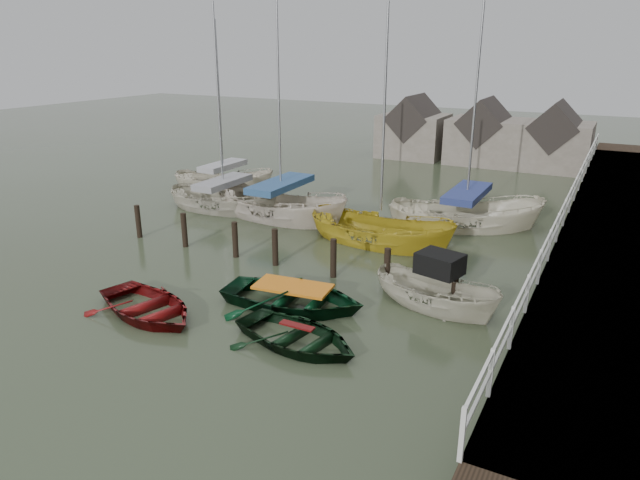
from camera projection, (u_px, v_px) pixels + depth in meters
The scene contains 13 objects.
ground at pixel (257, 302), 18.09m from camera, with size 120.00×120.00×0.00m, color #303823.
pier at pixel (607, 237), 21.97m from camera, with size 3.04×32.00×2.70m.
mooring_pilings at pixel (277, 253), 20.93m from camera, with size 13.72×0.22×1.80m.
far_sheds at pixel (481, 135), 38.79m from camera, with size 14.00×4.08×4.39m.
rowboat_red at pixel (148, 315), 17.23m from camera, with size 2.86×4.00×0.83m, color #620E0E.
rowboat_green at pixel (293, 307), 17.76m from camera, with size 3.25×4.55×0.94m, color black.
rowboat_dkgreen at pixel (297, 345), 15.52m from camera, with size 2.70×3.78×0.78m, color black.
motorboat at pixel (435, 305), 17.69m from camera, with size 4.53×2.57×2.55m.
sailboat_a at pixel (224, 209), 28.08m from camera, with size 6.19×2.71×10.72m.
sailboat_b at pixel (282, 217), 26.79m from camera, with size 7.31×3.23×11.02m.
sailboat_c at pixel (380, 242), 23.51m from camera, with size 6.71×3.07×10.49m.
sailboat_d at pixel (465, 226), 25.49m from camera, with size 7.26×4.94×11.16m.
sailboat_e at pixel (224, 188), 32.19m from camera, with size 6.08×4.02×10.07m.
Camera 1 is at (9.53, -13.57, 7.76)m, focal length 32.00 mm.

